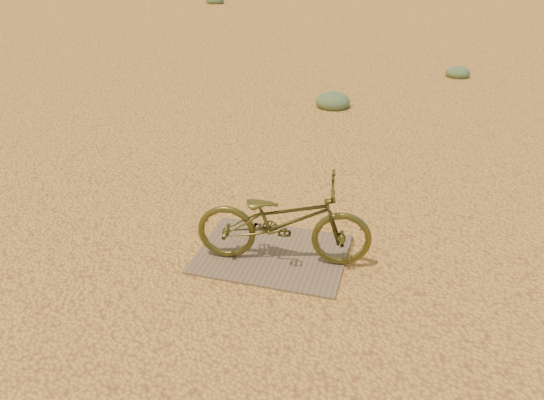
# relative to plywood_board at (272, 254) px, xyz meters

# --- Properties ---
(ground) EXTENTS (120.00, 120.00, 0.00)m
(ground) POSITION_rel_plywood_board_xyz_m (0.44, 0.10, -0.01)
(ground) COLOR #EAB04B
(ground) RESTS_ON ground
(plywood_board) EXTENTS (1.41, 1.06, 0.02)m
(plywood_board) POSITION_rel_plywood_board_xyz_m (0.00, 0.00, 0.00)
(plywood_board) COLOR brown
(plywood_board) RESTS_ON ground
(bicycle) EXTENTS (1.67, 0.81, 0.84)m
(bicycle) POSITION_rel_plywood_board_xyz_m (0.13, -0.08, 0.43)
(bicycle) COLOR #46441A
(bicycle) RESTS_ON plywood_board
(kale_a) EXTENTS (0.60, 0.60, 0.33)m
(kale_a) POSITION_rel_plywood_board_xyz_m (-0.26, 4.78, -0.01)
(kale_a) COLOR #5B7650
(kale_a) RESTS_ON ground
(kale_b) EXTENTS (0.50, 0.50, 0.27)m
(kale_b) POSITION_rel_plywood_board_xyz_m (1.89, 7.53, -0.01)
(kale_b) COLOR #5B7650
(kale_b) RESTS_ON ground
(kale_c) EXTENTS (0.72, 0.72, 0.40)m
(kale_c) POSITION_rel_plywood_board_xyz_m (-7.16, 16.92, -0.01)
(kale_c) COLOR #5B7650
(kale_c) RESTS_ON ground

